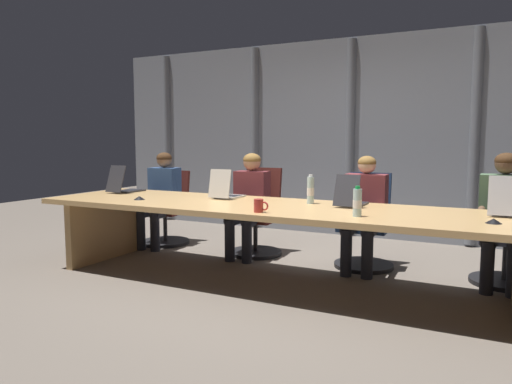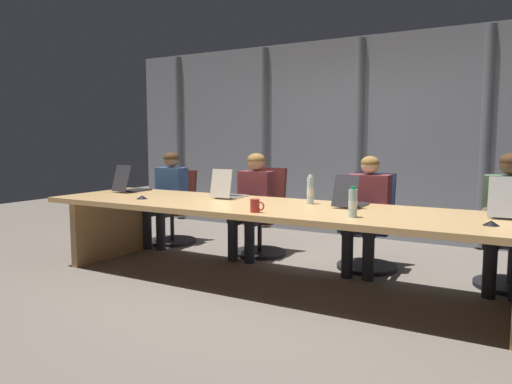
{
  "view_description": "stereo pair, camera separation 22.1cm",
  "coord_description": "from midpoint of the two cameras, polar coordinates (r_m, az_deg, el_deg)",
  "views": [
    {
      "loc": [
        1.8,
        -3.87,
        1.3
      ],
      "look_at": [
        -0.19,
        0.1,
        0.82
      ],
      "focal_mm": 33.82,
      "sensor_mm": 36.0,
      "label": 1
    },
    {
      "loc": [
        2.0,
        -3.76,
        1.3
      ],
      "look_at": [
        -0.19,
        0.1,
        0.82
      ],
      "focal_mm": 33.82,
      "sensor_mm": 36.0,
      "label": 2
    }
  ],
  "objects": [
    {
      "name": "water_bottle_primary",
      "position": [
        4.41,
        7.89,
        0.16
      ],
      "size": [
        0.07,
        0.07,
        0.27
      ],
      "color": "silver",
      "rests_on": "conference_table"
    },
    {
      "name": "conference_mic_middle",
      "position": [
        4.86,
        -12.08,
        -0.61
      ],
      "size": [
        0.11,
        0.11,
        0.03
      ],
      "primitive_type": "cone",
      "color": "black",
      "rests_on": "conference_table"
    },
    {
      "name": "ground_plane",
      "position": [
        4.45,
        2.96,
        -10.81
      ],
      "size": [
        14.64,
        14.64,
        0.0
      ],
      "primitive_type": "plane",
      "color": "#6B6056"
    },
    {
      "name": "person_center",
      "position": [
        4.87,
        14.24,
        -1.71
      ],
      "size": [
        0.43,
        0.56,
        1.14
      ],
      "rotation": [
        0.0,
        0.0,
        -1.53
      ],
      "color": "brown",
      "rests_on": "ground_plane"
    },
    {
      "name": "water_bottle_secondary",
      "position": [
        3.72,
        13.07,
        -1.32
      ],
      "size": [
        0.07,
        0.07,
        0.23
      ],
      "color": "silver",
      "rests_on": "conference_table"
    },
    {
      "name": "laptop_center",
      "position": [
        4.31,
        12.57,
        -0.96
      ],
      "size": [
        0.22,
        0.41,
        0.28
      ],
      "rotation": [
        0.0,
        0.0,
        1.56
      ],
      "color": "#2D2D33",
      "rests_on": "conference_table"
    },
    {
      "name": "conference_mic_left_side",
      "position": [
        3.71,
        27.61,
        -3.27
      ],
      "size": [
        0.11,
        0.11,
        0.03
      ],
      "primitive_type": "cone",
      "color": "black",
      "rests_on": "conference_table"
    },
    {
      "name": "office_chair_center",
      "position": [
        5.08,
        14.42,
        -4.7
      ],
      "size": [
        0.6,
        0.6,
        0.96
      ],
      "rotation": [
        0.0,
        0.0,
        -1.54
      ],
      "color": "navy",
      "rests_on": "ground_plane"
    },
    {
      "name": "conference_table",
      "position": [
        4.32,
        3.0,
        -3.25
      ],
      "size": [
        4.49,
        1.14,
        0.72
      ],
      "color": "tan",
      "rests_on": "ground_plane"
    },
    {
      "name": "coffee_mug_near",
      "position": [
        3.87,
        1.57,
        -1.64
      ],
      "size": [
        0.13,
        0.08,
        0.11
      ],
      "color": "#B2332D",
      "rests_on": "conference_table"
    },
    {
      "name": "person_left_end",
      "position": [
        6.03,
        -9.41,
        -0.11
      ],
      "size": [
        0.39,
        0.56,
        1.15
      ],
      "rotation": [
        0.0,
        0.0,
        -1.5
      ],
      "color": "#335184",
      "rests_on": "ground_plane"
    },
    {
      "name": "person_left_mid",
      "position": [
        5.35,
        0.8,
        -0.71
      ],
      "size": [
        0.4,
        0.56,
        1.15
      ],
      "rotation": [
        0.0,
        0.0,
        -1.5
      ],
      "color": "brown",
      "rests_on": "ground_plane"
    },
    {
      "name": "laptop_left_mid",
      "position": [
        4.83,
        -2.03,
        -0.04
      ],
      "size": [
        0.24,
        0.36,
        0.29
      ],
      "rotation": [
        0.0,
        0.0,
        1.55
      ],
      "color": "beige",
      "rests_on": "conference_table"
    },
    {
      "name": "office_chair_left_mid",
      "position": [
        5.53,
        1.84,
        -3.57
      ],
      "size": [
        0.6,
        0.6,
        0.98
      ],
      "rotation": [
        0.0,
        0.0,
        -1.52
      ],
      "color": "#511E19",
      "rests_on": "ground_plane"
    },
    {
      "name": "curtain_backdrop",
      "position": [
        6.63,
        12.95,
        6.21
      ],
      "size": [
        7.32,
        0.17,
        2.64
      ],
      "color": "gray",
      "rests_on": "ground_plane"
    },
    {
      "name": "laptop_right_mid",
      "position": [
        4.14,
        28.84,
        -1.81
      ],
      "size": [
        0.25,
        0.39,
        0.31
      ],
      "rotation": [
        0.0,
        0.0,
        1.58
      ],
      "color": "#BCBCC1",
      "rests_on": "conference_table"
    },
    {
      "name": "laptop_left_end",
      "position": [
        5.58,
        -13.48,
        0.65
      ],
      "size": [
        0.22,
        0.43,
        0.3
      ],
      "rotation": [
        0.0,
        0.0,
        1.55
      ],
      "color": "#2D2D33",
      "rests_on": "conference_table"
    },
    {
      "name": "person_right_mid",
      "position": [
        4.71,
        28.89,
        -2.2
      ],
      "size": [
        0.42,
        0.55,
        1.19
      ],
      "rotation": [
        0.0,
        0.0,
        -1.58
      ],
      "color": "#4C6B4C",
      "rests_on": "ground_plane"
    },
    {
      "name": "office_chair_right_mid",
      "position": [
        4.91,
        29.09,
        -5.74
      ],
      "size": [
        0.6,
        0.6,
        0.94
      ],
      "rotation": [
        0.0,
        0.0,
        -1.47
      ],
      "color": "#2D2D38",
      "rests_on": "ground_plane"
    },
    {
      "name": "office_chair_left_end",
      "position": [
        6.21,
        -8.66,
        -2.73
      ],
      "size": [
        0.6,
        0.6,
        0.91
      ],
      "rotation": [
        0.0,
        0.0,
        -1.46
      ],
      "color": "#511E19",
      "rests_on": "ground_plane"
    }
  ]
}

